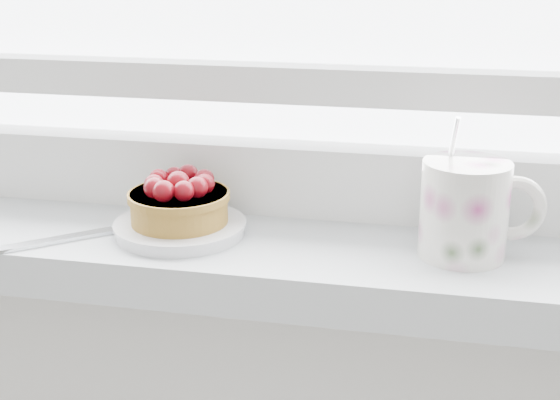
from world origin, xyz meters
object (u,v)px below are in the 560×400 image
(fork, at_px, (93,233))
(raspberry_tart, at_px, (179,200))
(floral_mug, at_px, (468,207))
(saucer, at_px, (180,228))

(fork, bearing_deg, raspberry_tart, 15.27)
(floral_mug, bearing_deg, raspberry_tart, -179.42)
(floral_mug, height_order, fork, floral_mug)
(floral_mug, relative_size, fork, 0.67)
(saucer, height_order, floral_mug, floral_mug)
(saucer, height_order, fork, saucer)
(raspberry_tart, bearing_deg, fork, -164.73)
(floral_mug, distance_m, fork, 0.34)
(fork, bearing_deg, saucer, 15.18)
(saucer, relative_size, raspberry_tart, 1.31)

